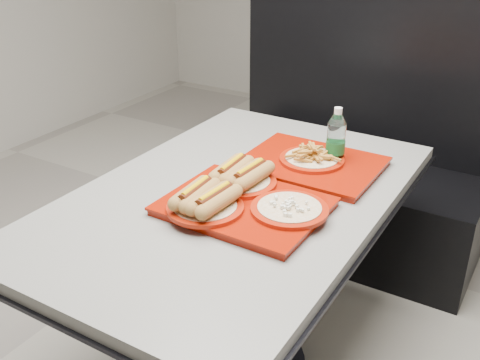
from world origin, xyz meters
The scene contains 5 objects.
diner_table centered at (0.00, 0.00, 0.58)m, with size 0.92×1.42×0.75m.
booth_bench centered at (0.00, 1.09, 0.40)m, with size 1.30×0.57×1.35m.
tray_near centered at (0.07, -0.08, 0.79)m, with size 0.49×0.42×0.10m.
tray_far centered at (0.13, 0.30, 0.78)m, with size 0.46×0.36×0.09m.
water_bottle centered at (0.19, 0.36, 0.84)m, with size 0.07×0.07×0.21m.
Camera 1 is at (0.83, -1.35, 1.57)m, focal length 42.00 mm.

